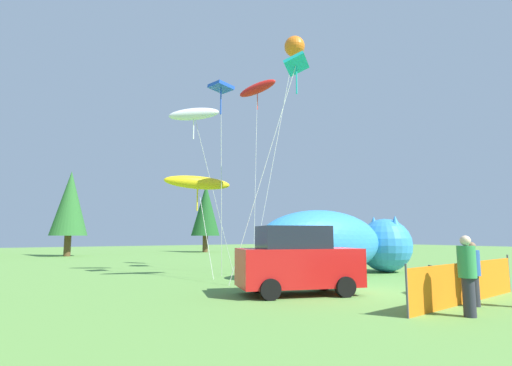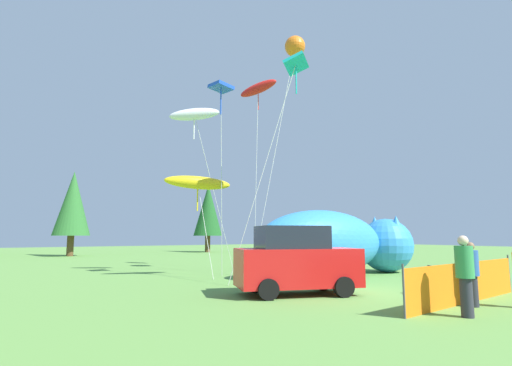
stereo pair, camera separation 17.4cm
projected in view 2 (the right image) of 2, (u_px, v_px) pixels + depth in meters
ground_plane at (354, 293)px, 12.97m from camera, size 120.00×120.00×0.00m
parked_car at (296, 261)px, 12.71m from camera, size 4.18×2.87×2.16m
folding_chair at (427, 279)px, 12.66m from camera, size 0.78×0.78×0.90m
inflatable_cat at (337, 246)px, 18.57m from camera, size 9.08×3.10×3.00m
safety_fence at (466, 283)px, 11.15m from camera, size 6.56×0.86×1.22m
spectator_in_black_shirt at (465, 272)px, 9.25m from camera, size 0.41×0.41×1.86m
spectator_in_red_shirt at (472, 271)px, 10.59m from camera, size 0.37×0.37×1.68m
kite_red_lizard at (258, 89)px, 23.60m from camera, size 1.81×2.50×11.07m
kite_teal_diamond at (295, 68)px, 16.70m from camera, size 3.32×1.48×9.38m
kite_blue_box at (221, 91)px, 18.46m from camera, size 1.12×1.34×8.81m
kite_yellow_hero at (198, 183)px, 18.34m from camera, size 3.14×1.97×4.68m
kite_orange_flower at (295, 47)px, 20.68m from camera, size 3.14×1.06×12.12m
kite_white_ghost at (194, 115)px, 20.27m from camera, size 3.71×1.95×8.43m
horizon_tree_west at (73, 204)px, 35.96m from camera, size 3.19×3.19×7.62m
horizon_tree_mid at (208, 210)px, 44.30m from camera, size 3.15×3.15×7.51m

